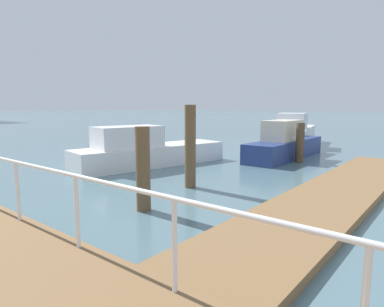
% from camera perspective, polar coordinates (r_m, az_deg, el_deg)
% --- Properties ---
extents(ground_plane, '(300.00, 300.00, 0.00)m').
position_cam_1_polar(ground_plane, '(15.19, -28.50, -2.04)').
color(ground_plane, slate).
extents(floating_dock, '(14.01, 2.00, 0.18)m').
position_cam_1_polar(floating_dock, '(9.79, 23.44, -6.32)').
color(floating_dock, olive).
rests_on(floating_dock, ground_plane).
extents(boardwalk_railing, '(0.06, 27.99, 1.08)m').
position_cam_1_polar(boardwalk_railing, '(4.26, -12.50, -7.96)').
color(boardwalk_railing, white).
rests_on(boardwalk_railing, boardwalk).
extents(dock_piling_0, '(0.33, 0.33, 2.46)m').
position_cam_1_polar(dock_piling_0, '(9.84, -0.31, 1.17)').
color(dock_piling_0, brown).
rests_on(dock_piling_0, ground_plane).
extents(dock_piling_1, '(0.35, 0.35, 1.71)m').
position_cam_1_polar(dock_piling_1, '(15.06, 17.98, 1.76)').
color(dock_piling_1, brown).
rests_on(dock_piling_1, ground_plane).
extents(dock_piling_4, '(0.33, 0.33, 1.96)m').
position_cam_1_polar(dock_piling_4, '(7.75, -8.38, -2.66)').
color(dock_piling_4, brown).
rests_on(dock_piling_4, ground_plane).
extents(moored_boat_1, '(6.74, 2.97, 1.65)m').
position_cam_1_polar(moored_boat_1, '(13.67, -7.84, 0.43)').
color(moored_boat_1, white).
rests_on(moored_boat_1, ground_plane).
extents(moored_boat_2, '(7.09, 3.50, 2.00)m').
position_cam_1_polar(moored_boat_2, '(21.37, 16.94, 3.22)').
color(moored_boat_2, white).
rests_on(moored_boat_2, ground_plane).
extents(moored_boat_3, '(5.92, 1.49, 1.78)m').
position_cam_1_polar(moored_boat_3, '(16.10, 15.57, 1.50)').
color(moored_boat_3, navy).
rests_on(moored_boat_3, ground_plane).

